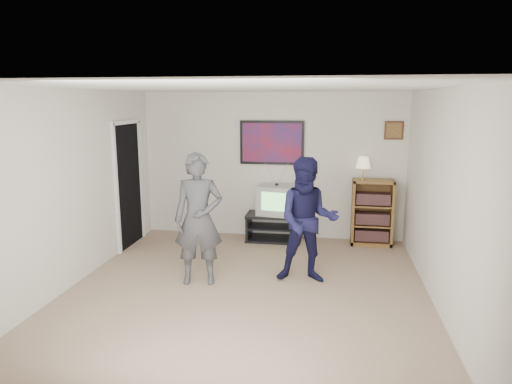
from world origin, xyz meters
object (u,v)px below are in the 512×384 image
(crt_television, at_px, (277,200))
(person_tall, at_px, (199,219))
(media_stand, at_px, (274,227))
(person_short, at_px, (308,221))
(bookshelf, at_px, (372,212))

(crt_television, bearing_deg, person_tall, -102.43)
(crt_television, bearing_deg, media_stand, -171.13)
(person_tall, height_order, person_short, person_tall)
(bookshelf, relative_size, person_short, 0.66)
(media_stand, relative_size, person_short, 0.56)
(person_tall, relative_size, person_short, 1.04)
(person_tall, bearing_deg, bookshelf, 29.74)
(crt_television, relative_size, bookshelf, 0.54)
(media_stand, relative_size, bookshelf, 0.86)
(media_stand, relative_size, person_tall, 0.54)
(crt_television, distance_m, bookshelf, 1.59)
(media_stand, xyz_separation_m, bookshelf, (1.63, 0.05, 0.31))
(media_stand, xyz_separation_m, person_short, (0.66, -1.72, 0.60))
(bookshelf, distance_m, person_short, 2.04)
(crt_television, relative_size, person_short, 0.35)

